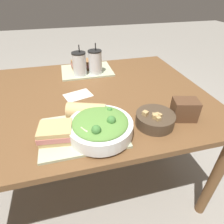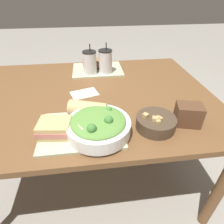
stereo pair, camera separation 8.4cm
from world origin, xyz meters
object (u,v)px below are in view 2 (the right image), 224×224
Objects in this scene: sandwich_near at (55,128)px; chip_bag at (188,115)px; baguette_near at (89,109)px; napkin_folded at (84,93)px; soup_bowl at (156,122)px; drink_cup_red at (105,62)px; drink_cup_dark at (90,63)px; salad_bowl at (98,125)px; sandwich_far at (92,64)px.

sandwich_near is 0.60m from chip_bag.
baguette_near is 1.08× the size of napkin_folded.
soup_bowl is at bearing -48.60° from napkin_folded.
drink_cup_red is 1.59× the size of chip_bag.
drink_cup_dark reaches higher than napkin_folded.
sandwich_near is at bearing -108.60° from napkin_folded.
sandwich_near is at bearing -179.96° from soup_bowl.
salad_bowl is at bearing -88.68° from drink_cup_dark.
salad_bowl is 0.26m from soup_bowl.
baguette_near is at bearing -84.62° from napkin_folded.
soup_bowl is 0.69m from drink_cup_dark.
baguette_near is 0.92× the size of drink_cup_red.
drink_cup_dark is (0.02, 0.52, 0.03)m from baguette_near.
napkin_folded is (-0.48, 0.35, -0.05)m from chip_bag.
drink_cup_dark reaches higher than sandwich_near.
drink_cup_dark is at bearing 80.22° from napkin_folded.
sandwich_far is at bearing 82.72° from sandwich_near.
soup_bowl is 0.49m from napkin_folded.
drink_cup_red reaches higher than napkin_folded.
drink_cup_red is at bearing 131.58° from chip_bag.
soup_bowl is 1.36× the size of chip_bag.
sandwich_near is at bearing 175.31° from salad_bowl.
sandwich_near is 1.02× the size of sandwich_far.
baguette_near is 1.30× the size of sandwich_far.
napkin_folded is at bearing -99.78° from drink_cup_dark.
drink_cup_red is at bearing 4.97° from baguette_near.
sandwich_near is at bearing 147.04° from baguette_near.
soup_bowl is at bearing 3.39° from salad_bowl.
sandwich_near is 0.66m from drink_cup_dark.
sandwich_near is 0.78× the size of baguette_near.
napkin_folded is (-0.05, -0.27, -0.08)m from drink_cup_dark.
sandwich_near is 0.84× the size of napkin_folded.
napkin_folded is (-0.32, 0.36, -0.03)m from soup_bowl.
drink_cup_dark is 1.56× the size of chip_bag.
salad_bowl is 1.34× the size of drink_cup_dark.
drink_cup_red is at bearing -0.00° from drink_cup_dark.
salad_bowl is at bearing 2.43° from sandwich_near.
chip_bag is at bearing 8.13° from sandwich_near.
drink_cup_red is (0.28, 0.63, 0.04)m from sandwich_near.
sandwich_far is 0.72× the size of drink_cup_dark.
chip_bag reaches higher than sandwich_far.
drink_cup_dark is at bearing 113.42° from soup_bowl.
drink_cup_red reaches higher than salad_bowl.
drink_cup_red reaches higher than soup_bowl.
chip_bag is (0.43, -0.62, -0.03)m from drink_cup_dark.
drink_cup_red reaches higher than drink_cup_dark.
drink_cup_red reaches higher than sandwich_near.
drink_cup_dark is at bearing 82.18° from sandwich_near.
soup_bowl is at bearing 7.15° from sandwich_near.
soup_bowl reaches higher than sandwich_near.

